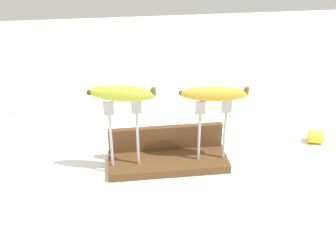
{
  "coord_description": "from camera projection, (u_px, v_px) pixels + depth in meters",
  "views": [
    {
      "loc": [
        -0.12,
        -0.96,
        0.67
      ],
      "look_at": [
        0.0,
        0.0,
        0.12
      ],
      "focal_mm": 46.04,
      "sensor_mm": 36.0,
      "label": 1
    }
  ],
  "objects": [
    {
      "name": "ground_plane",
      "position": [
        168.0,
        165.0,
        1.17
      ],
      "size": [
        3.0,
        3.0,
        0.0
      ],
      "primitive_type": "plane",
      "color": "white"
    },
    {
      "name": "wooden_board",
      "position": [
        168.0,
        162.0,
        1.17
      ],
      "size": [
        0.32,
        0.12,
        0.02
      ],
      "primitive_type": "cube",
      "color": "brown",
      "rests_on": "ground"
    },
    {
      "name": "board_backstop",
      "position": [
        166.0,
        138.0,
        1.19
      ],
      "size": [
        0.31,
        0.02,
        0.07
      ],
      "primitive_type": "cube",
      "color": "brown",
      "rests_on": "wooden_board"
    },
    {
      "name": "fork_stand_left",
      "position": [
        124.0,
        128.0,
        1.08
      ],
      "size": [
        0.09,
        0.01,
        0.19
      ],
      "color": "#B2B2B7",
      "rests_on": "wooden_board"
    },
    {
      "name": "fork_stand_right",
      "position": [
        213.0,
        125.0,
        1.11
      ],
      "size": [
        0.09,
        0.01,
        0.17
      ],
      "color": "#B2B2B7",
      "rests_on": "wooden_board"
    },
    {
      "name": "banana_raised_left",
      "position": [
        122.0,
        93.0,
        1.03
      ],
      "size": [
        0.17,
        0.07,
        0.04
      ],
      "color": "#B2C138",
      "rests_on": "fork_stand_left"
    },
    {
      "name": "banana_raised_right",
      "position": [
        214.0,
        94.0,
        1.07
      ],
      "size": [
        0.17,
        0.06,
        0.04
      ],
      "color": "gold",
      "rests_on": "fork_stand_right"
    },
    {
      "name": "fork_fallen_near",
      "position": [
        23.0,
        112.0,
        1.44
      ],
      "size": [
        0.17,
        0.09,
        0.01
      ],
      "color": "#B2B2B7",
      "rests_on": "ground"
    },
    {
      "name": "banana_chunk_near",
      "position": [
        316.0,
        137.0,
        1.27
      ],
      "size": [
        0.05,
        0.05,
        0.04
      ],
      "color": "yellow",
      "rests_on": "ground"
    },
    {
      "name": "wire_coil",
      "position": [
        215.0,
        113.0,
        1.44
      ],
      "size": [
        0.1,
        0.1,
        0.0
      ],
      "primitive_type": "torus",
      "color": "gold",
      "rests_on": "ground"
    }
  ]
}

